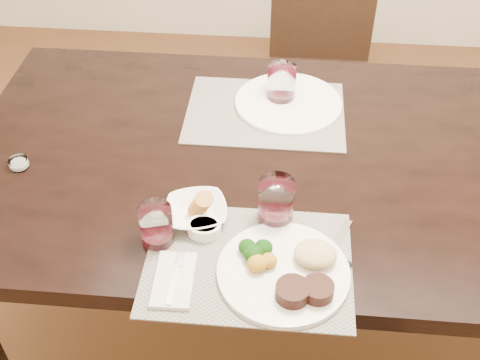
# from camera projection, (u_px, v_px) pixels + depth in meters

# --- Properties ---
(ground_plane) EXTENTS (4.50, 4.50, 0.00)m
(ground_plane) POSITION_uv_depth(u_px,v_px,m) (309.00, 321.00, 2.12)
(ground_plane) COLOR #4C2F18
(ground_plane) RESTS_ON ground
(dining_table) EXTENTS (2.00, 1.00, 0.75)m
(dining_table) POSITION_uv_depth(u_px,v_px,m) (328.00, 181.00, 1.67)
(dining_table) COLOR black
(dining_table) RESTS_ON ground
(chair_far) EXTENTS (0.42, 0.42, 0.90)m
(chair_far) POSITION_uv_depth(u_px,v_px,m) (320.00, 58.00, 2.47)
(chair_far) COLOR black
(chair_far) RESTS_ON ground
(placemat_near) EXTENTS (0.46, 0.34, 0.00)m
(placemat_near) POSITION_uv_depth(u_px,v_px,m) (248.00, 263.00, 1.34)
(placemat_near) COLOR slate
(placemat_near) RESTS_ON dining_table
(placemat_far) EXTENTS (0.46, 0.34, 0.00)m
(placemat_far) POSITION_uv_depth(u_px,v_px,m) (265.00, 112.00, 1.76)
(placemat_far) COLOR slate
(placemat_far) RESTS_ON dining_table
(dinner_plate) EXTENTS (0.29, 0.29, 0.05)m
(dinner_plate) POSITION_uv_depth(u_px,v_px,m) (290.00, 271.00, 1.30)
(dinner_plate) COLOR white
(dinner_plate) RESTS_ON placemat_near
(napkin_fork) EXTENTS (0.09, 0.15, 0.02)m
(napkin_fork) POSITION_uv_depth(u_px,v_px,m) (174.00, 280.00, 1.30)
(napkin_fork) COLOR silver
(napkin_fork) RESTS_ON placemat_near
(steak_knife) EXTENTS (0.07, 0.23, 0.01)m
(steak_knife) POSITION_uv_depth(u_px,v_px,m) (339.00, 268.00, 1.32)
(steak_knife) COLOR white
(steak_knife) RESTS_ON placemat_near
(cracker_bowl) EXTENTS (0.18, 0.18, 0.06)m
(cracker_bowl) POSITION_uv_depth(u_px,v_px,m) (197.00, 211.00, 1.43)
(cracker_bowl) COLOR white
(cracker_bowl) RESTS_ON placemat_near
(sauce_ramekin) EXTENTS (0.08, 0.12, 0.06)m
(sauce_ramekin) POSITION_uv_depth(u_px,v_px,m) (204.00, 228.00, 1.39)
(sauce_ramekin) COLOR white
(sauce_ramekin) RESTS_ON placemat_near
(wine_glass_near) EXTENTS (0.08, 0.08, 0.12)m
(wine_glass_near) POSITION_uv_depth(u_px,v_px,m) (276.00, 203.00, 1.40)
(wine_glass_near) COLOR silver
(wine_glass_near) RESTS_ON placemat_near
(far_plate) EXTENTS (0.32, 0.32, 0.01)m
(far_plate) POSITION_uv_depth(u_px,v_px,m) (288.00, 103.00, 1.78)
(far_plate) COLOR white
(far_plate) RESTS_ON placemat_far
(wine_glass_far) EXTENTS (0.08, 0.08, 0.12)m
(wine_glass_far) POSITION_uv_depth(u_px,v_px,m) (281.00, 86.00, 1.77)
(wine_glass_far) COLOR silver
(wine_glass_far) RESTS_ON placemat_far
(wine_glass_side) EXTENTS (0.08, 0.08, 0.10)m
(wine_glass_side) POSITION_uv_depth(u_px,v_px,m) (157.00, 227.00, 1.36)
(wine_glass_side) COLOR silver
(wine_glass_side) RESTS_ON dining_table
(salt_cellar) EXTENTS (0.05, 0.05, 0.02)m
(salt_cellar) POSITION_uv_depth(u_px,v_px,m) (19.00, 164.00, 1.58)
(salt_cellar) COLOR silver
(salt_cellar) RESTS_ON dining_table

